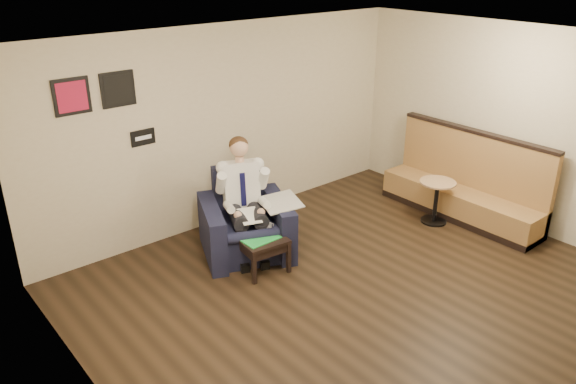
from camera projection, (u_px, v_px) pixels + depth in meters
ground at (385, 305)px, 6.30m from camera, size 6.00×6.00×0.00m
wall_back at (229, 126)px, 7.85m from camera, size 6.00×0.02×2.80m
wall_left at (117, 299)px, 3.98m from camera, size 0.02×6.00×2.80m
wall_right at (541, 134)px, 7.50m from camera, size 0.02×6.00×2.80m
ceiling at (406, 52)px, 5.18m from camera, size 6.00×6.00×0.02m
seating_sign at (143, 137)px, 7.04m from camera, size 0.32×0.02×0.20m
art_print_left at (72, 96)px, 6.31m from camera, size 0.42×0.03×0.42m
art_print_right at (118, 89)px, 6.63m from camera, size 0.42×0.03×0.42m
armchair at (245, 216)px, 7.20m from camera, size 1.43×1.43×1.05m
seated_man at (247, 207)px, 7.00m from camera, size 1.04×1.21×1.44m
lap_papers at (250, 216)px, 6.93m from camera, size 0.34×0.40×0.01m
newspaper at (281, 202)px, 7.14m from camera, size 0.63×0.69×0.01m
side_table at (262, 253)px, 6.92m from camera, size 0.61×0.61×0.44m
green_folder at (260, 238)px, 6.80m from camera, size 0.45×0.32×0.01m
coffee_mug at (269, 227)px, 7.00m from camera, size 0.09×0.09×0.09m
smartphone at (258, 231)px, 6.98m from camera, size 0.15×0.11×0.01m
banquette at (463, 177)px, 8.15m from camera, size 0.59×2.47×1.26m
cafe_table at (436, 202)px, 8.09m from camera, size 0.57×0.57×0.64m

